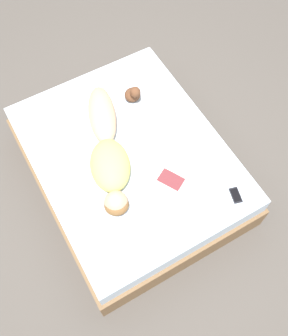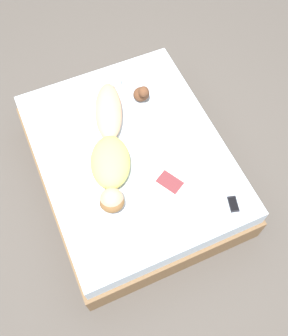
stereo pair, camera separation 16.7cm
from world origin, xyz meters
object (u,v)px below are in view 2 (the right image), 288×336
open_magazine (177,174)px  cell_phone (233,204)px  person (110,148)px  coffee_mug (116,82)px

open_magazine → cell_phone: size_ratio=3.26×
person → coffee_mug: (-0.34, -0.70, -0.06)m
open_magazine → coffee_mug: size_ratio=4.19×
person → coffee_mug: size_ratio=10.67×
person → open_magazine: size_ratio=2.55×
person → coffee_mug: person is taller
coffee_mug → cell_phone: size_ratio=0.78×
person → cell_phone: person is taller
open_magazine → coffee_mug: coffee_mug is taller
cell_phone → person: bearing=-33.7°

